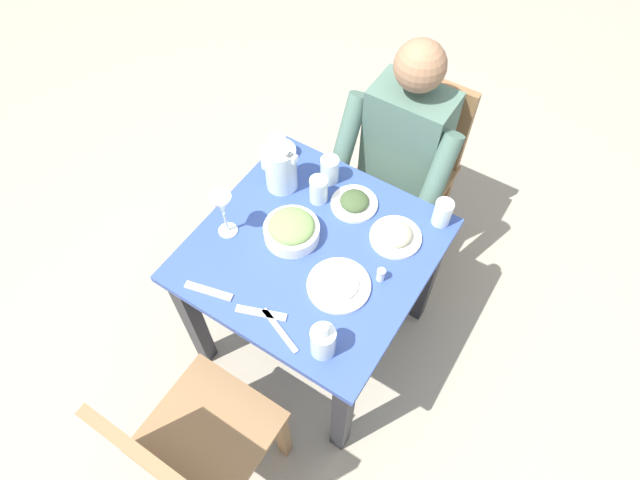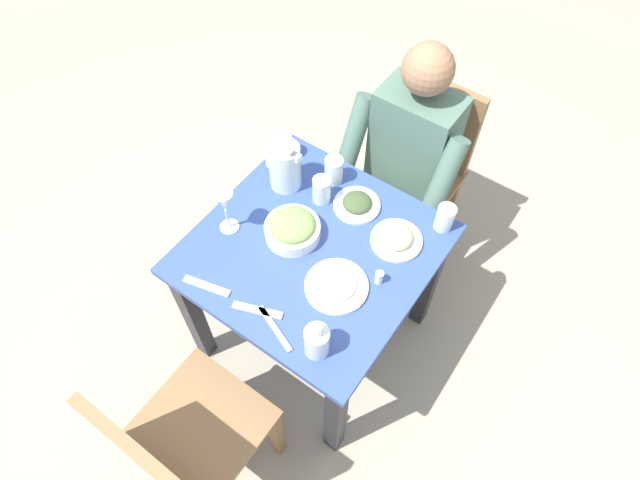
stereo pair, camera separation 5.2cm
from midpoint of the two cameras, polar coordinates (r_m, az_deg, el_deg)
ground_plane at (r=2.53m, az=0.02°, el=-9.77°), size 8.00×8.00×0.00m
dining_table at (r=2.02m, az=0.02°, el=-2.90°), size 0.80×0.80×0.72m
chair_near at (r=2.48m, az=11.02°, el=7.97°), size 0.40×0.40×0.89m
chair_far at (r=1.90m, az=-13.81°, el=-20.29°), size 0.40×0.40×0.89m
diner_near at (r=2.24m, az=9.07°, el=7.39°), size 0.48×0.53×1.19m
water_pitcher at (r=2.01m, az=-3.03°, el=7.81°), size 0.16×0.12×0.19m
salad_bowl at (r=1.89m, az=-2.23°, el=1.18°), size 0.20×0.20×0.09m
plate_yoghurt at (r=1.80m, az=2.59°, el=-4.81°), size 0.22×0.22×0.04m
plate_dolmas at (r=2.00m, az=4.68°, el=3.86°), size 0.18×0.18×0.05m
plate_beans at (r=1.92m, az=8.91°, el=0.16°), size 0.19×0.19×0.06m
water_glass_center at (r=2.14m, az=-3.25°, el=9.89°), size 0.07×0.07×0.11m
water_glass_far_right at (r=1.99m, az=0.92°, el=5.34°), size 0.07×0.07×0.11m
water_glass_by_pitcher at (r=2.05m, az=2.20°, el=7.40°), size 0.07×0.07×0.11m
water_glass_near_left at (r=1.97m, az=13.86°, el=2.30°), size 0.07×0.07×0.10m
wine_glass at (r=1.86m, az=-9.36°, el=3.86°), size 0.08×0.08×0.20m
oil_carafe at (r=1.67m, az=0.57°, el=-10.78°), size 0.08×0.08×0.16m
salt_shaker at (r=1.82m, az=7.11°, el=-3.97°), size 0.03×0.03×0.05m
fork_near at (r=1.85m, az=-11.14°, el=-4.85°), size 0.17×0.07×0.01m
knife_near at (r=1.75m, az=-3.95°, el=-9.36°), size 0.18×0.08×0.01m
fork_far at (r=1.78m, az=-5.76°, el=-7.50°), size 0.17×0.08×0.01m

